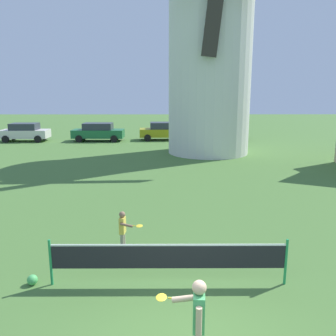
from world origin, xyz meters
TOP-DOWN VIEW (x-y plane):
  - windmill at (2.63, 19.68)m, footprint 8.73×6.34m
  - tennis_net at (-0.29, 2.14)m, footprint 5.41×0.06m
  - player_near at (0.15, -0.33)m, footprint 0.80×0.63m
  - player_far at (-1.51, 3.90)m, footprint 0.68×0.55m
  - stray_ball at (-3.41, 2.14)m, footprint 0.24×0.24m
  - parked_car_cream at (-12.57, 25.46)m, footprint 4.02×1.92m
  - parked_car_green at (-6.25, 25.60)m, footprint 4.43×1.95m
  - parked_car_mustard at (-0.55, 26.29)m, footprint 4.34×2.06m
  - parked_car_black at (4.64, 26.22)m, footprint 4.50×2.23m

SIDE VIEW (x-z plane):
  - stray_ball at x=-3.41m, z-range 0.00..0.24m
  - player_far at x=-1.51m, z-range 0.08..1.22m
  - tennis_net at x=-0.29m, z-range 0.14..1.24m
  - parked_car_cream at x=-12.57m, z-range 0.03..1.59m
  - parked_car_mustard at x=-0.55m, z-range 0.03..1.59m
  - parked_car_black at x=4.64m, z-range 0.03..1.59m
  - parked_car_green at x=-6.25m, z-range 0.03..1.59m
  - player_near at x=0.15m, z-range 0.10..1.62m
  - windmill at x=2.63m, z-range 0.02..14.97m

